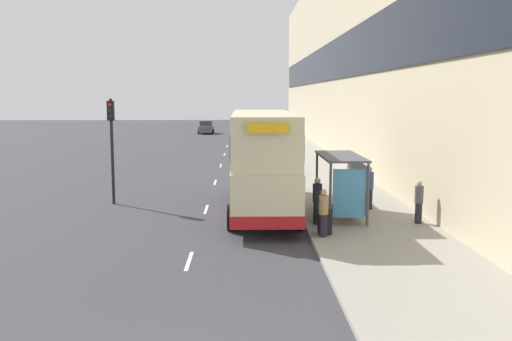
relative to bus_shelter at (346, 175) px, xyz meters
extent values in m
cube|color=gray|center=(0.73, 24.92, -1.81)|extent=(5.00, 93.00, 0.14)
cube|color=#C6B793|center=(4.73, 24.92, 6.89)|extent=(3.00, 93.00, 17.54)
cube|color=black|center=(3.19, 24.92, 6.02)|extent=(0.12, 89.28, 3.16)
cube|color=silver|center=(-5.77, -5.58, -1.87)|extent=(0.12, 2.00, 0.01)
cube|color=silver|center=(-5.77, 2.39, -1.87)|extent=(0.12, 2.00, 0.01)
cube|color=silver|center=(-5.77, 10.37, -1.87)|extent=(0.12, 2.00, 0.01)
cube|color=silver|center=(-5.77, 18.34, -1.87)|extent=(0.12, 2.00, 0.01)
cube|color=silver|center=(-5.77, 26.31, -1.87)|extent=(0.12, 2.00, 0.01)
cube|color=silver|center=(-5.77, 34.28, -1.87)|extent=(0.12, 2.00, 0.01)
cube|color=#4C4C51|center=(-0.17, 0.35, 0.70)|extent=(1.60, 4.20, 0.08)
cylinder|color=#4C4C51|center=(-0.87, -1.65, -0.54)|extent=(0.10, 0.10, 2.40)
cylinder|color=#4C4C51|center=(-0.87, 2.35, -0.54)|extent=(0.10, 0.10, 2.40)
cylinder|color=#4C4C51|center=(0.53, -1.65, -0.54)|extent=(0.10, 0.10, 2.40)
cylinder|color=#4C4C51|center=(0.53, 2.35, -0.54)|extent=(0.10, 0.10, 2.40)
cube|color=#99A8B2|center=(0.50, 0.35, -0.42)|extent=(0.04, 3.68, 1.92)
cube|color=#3F8CBF|center=(-0.17, -1.59, -0.49)|extent=(1.19, 0.10, 1.82)
cube|color=maroon|center=(0.07, 0.35, -1.29)|extent=(0.36, 2.80, 0.08)
cube|color=beige|center=(-3.30, 1.74, -0.45)|extent=(2.55, 10.65, 1.85)
cube|color=beige|center=(-3.30, 1.74, 1.45)|extent=(2.50, 10.33, 1.95)
cube|color=#B2191E|center=(-3.30, 1.74, -1.15)|extent=(2.58, 10.71, 0.45)
cube|color=#2D3847|center=(-3.30, 1.74, -0.08)|extent=(2.58, 10.01, 0.81)
cube|color=#2D3847|center=(-3.30, 1.74, 1.35)|extent=(2.55, 10.01, 0.94)
cube|color=yellow|center=(-3.30, -3.57, 2.07)|extent=(1.40, 0.08, 0.36)
cylinder|color=black|center=(-4.57, 5.36, -1.38)|extent=(0.30, 1.00, 1.00)
cylinder|color=black|center=(-2.02, 5.36, -1.38)|extent=(0.30, 1.00, 1.00)
cylinder|color=black|center=(-4.57, -1.56, -1.38)|extent=(0.30, 1.00, 1.00)
cylinder|color=black|center=(-2.02, -1.56, -1.38)|extent=(0.30, 1.00, 1.00)
cube|color=#4C5156|center=(-9.15, 53.58, -1.19)|extent=(1.79, 4.15, 0.77)
cube|color=#2D3847|center=(-9.15, 53.79, -0.49)|extent=(1.57, 1.99, 0.63)
cylinder|color=black|center=(-8.26, 52.29, -1.58)|extent=(0.20, 0.60, 0.60)
cylinder|color=black|center=(-10.05, 52.29, -1.58)|extent=(0.20, 0.60, 0.60)
cylinder|color=black|center=(-8.26, 54.87, -1.58)|extent=(0.20, 0.60, 0.60)
cylinder|color=black|center=(-10.05, 54.87, -1.58)|extent=(0.20, 0.60, 0.60)
cylinder|color=#23232D|center=(1.31, 1.64, -1.29)|extent=(0.30, 0.30, 0.88)
cylinder|color=navy|center=(1.31, 1.64, -0.49)|extent=(0.37, 0.37, 0.74)
sphere|color=tan|center=(1.31, 1.64, 0.00)|extent=(0.24, 0.24, 0.24)
cylinder|color=#23232D|center=(2.61, -1.15, -1.34)|extent=(0.27, 0.27, 0.79)
cylinder|color=#4C4C51|center=(2.61, -1.15, -0.61)|extent=(0.33, 0.33, 0.66)
sphere|color=tan|center=(2.61, -1.15, -0.17)|extent=(0.22, 0.22, 0.22)
cylinder|color=#23232D|center=(-1.30, -1.21, -1.31)|extent=(0.29, 0.29, 0.85)
cylinder|color=#26262D|center=(-1.30, -1.21, -0.53)|extent=(0.35, 0.35, 0.71)
sphere|color=tan|center=(-1.30, -1.21, -0.06)|extent=(0.23, 0.23, 0.23)
cylinder|color=#23232D|center=(-1.33, -3.17, -1.34)|extent=(0.27, 0.27, 0.80)
cylinder|color=#997F51|center=(-1.33, -3.17, -0.61)|extent=(0.33, 0.33, 0.66)
sphere|color=tan|center=(-1.33, -3.17, -0.17)|extent=(0.22, 0.22, 0.22)
cylinder|color=black|center=(-1.22, -2.79, -1.26)|extent=(0.52, 0.52, 0.95)
cylinder|color=#2D2D33|center=(-1.22, -2.79, -0.74)|extent=(0.55, 0.55, 0.10)
cylinder|color=black|center=(-10.17, 3.81, 0.56)|extent=(0.14, 0.14, 4.88)
cube|color=black|center=(-10.17, 3.76, 2.45)|extent=(0.30, 0.24, 0.90)
sphere|color=red|center=(-10.17, 3.64, 2.72)|extent=(0.16, 0.16, 0.16)
sphere|color=#2D2D2D|center=(-10.17, 3.64, 2.45)|extent=(0.16, 0.16, 0.16)
sphere|color=#2D2D2D|center=(-10.17, 3.64, 2.18)|extent=(0.16, 0.16, 0.16)
camera|label=1|loc=(-4.08, -22.49, 3.14)|focal=40.00mm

